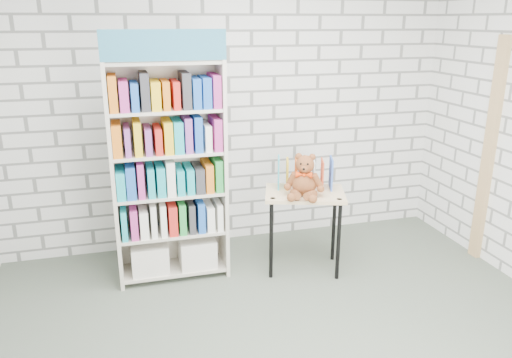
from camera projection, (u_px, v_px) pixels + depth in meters
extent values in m
plane|color=#4C5649|center=(293.00, 352.00, 3.50)|extent=(4.50, 4.50, 0.00)
cube|color=silver|center=(229.00, 107.00, 4.91)|extent=(4.50, 0.02, 2.80)
cube|color=beige|center=(113.00, 178.00, 4.16)|extent=(0.03, 0.37, 1.92)
cube|color=beige|center=(222.00, 170.00, 4.39)|extent=(0.03, 0.37, 1.92)
cube|color=beige|center=(167.00, 168.00, 4.44)|extent=(0.96, 0.02, 1.92)
cube|color=teal|center=(164.00, 45.00, 3.79)|extent=(0.96, 0.02, 0.23)
cube|color=beige|center=(174.00, 268.00, 4.55)|extent=(0.90, 0.35, 0.03)
cube|color=beige|center=(172.00, 231.00, 4.44)|extent=(0.90, 0.35, 0.03)
cube|color=beige|center=(170.00, 193.00, 4.33)|extent=(0.90, 0.35, 0.03)
cube|color=beige|center=(168.00, 152.00, 4.22)|extent=(0.90, 0.35, 0.03)
cube|color=beige|center=(166.00, 110.00, 4.11)|extent=(0.90, 0.35, 0.03)
cube|color=beige|center=(163.00, 62.00, 3.99)|extent=(0.90, 0.35, 0.03)
cube|color=silver|center=(150.00, 256.00, 4.45)|extent=(0.32, 0.31, 0.26)
cube|color=silver|center=(197.00, 251.00, 4.56)|extent=(0.32, 0.31, 0.26)
cube|color=#BF338C|center=(172.00, 217.00, 4.39)|extent=(0.90, 0.31, 0.26)
cube|color=#19A5B2|center=(170.00, 178.00, 4.28)|extent=(0.90, 0.31, 0.26)
cube|color=white|center=(167.00, 136.00, 4.17)|extent=(0.90, 0.31, 0.26)
cube|color=purple|center=(165.00, 93.00, 4.05)|extent=(0.90, 0.31, 0.26)
cube|color=#DAB683|center=(305.00, 194.00, 4.46)|extent=(0.81, 0.67, 0.03)
cylinder|color=black|center=(271.00, 240.00, 4.41)|extent=(0.03, 0.03, 0.72)
cylinder|color=black|center=(272.00, 224.00, 4.76)|extent=(0.03, 0.03, 0.72)
cylinder|color=black|center=(338.00, 242.00, 4.38)|extent=(0.03, 0.03, 0.72)
cylinder|color=black|center=(334.00, 225.00, 4.74)|extent=(0.03, 0.03, 0.72)
cylinder|color=black|center=(273.00, 199.00, 4.30)|extent=(0.05, 0.05, 0.01)
cylinder|color=black|center=(339.00, 199.00, 4.27)|extent=(0.05, 0.05, 0.01)
cube|color=teal|center=(279.00, 172.00, 4.53)|extent=(0.08, 0.21, 0.29)
cube|color=gold|center=(287.00, 172.00, 4.52)|extent=(0.08, 0.21, 0.29)
cube|color=#DD5118|center=(296.00, 173.00, 4.52)|extent=(0.08, 0.21, 0.29)
cube|color=black|center=(305.00, 173.00, 4.52)|extent=(0.08, 0.21, 0.29)
cube|color=white|center=(313.00, 173.00, 4.51)|extent=(0.08, 0.21, 0.29)
cube|color=#CF4524|center=(322.00, 173.00, 4.51)|extent=(0.08, 0.21, 0.29)
cube|color=blue|center=(331.00, 173.00, 4.51)|extent=(0.08, 0.21, 0.29)
ellipsoid|color=brown|center=(305.00, 183.00, 4.34)|extent=(0.22, 0.19, 0.22)
sphere|color=brown|center=(305.00, 164.00, 4.28)|extent=(0.16, 0.16, 0.16)
sphere|color=brown|center=(299.00, 156.00, 4.29)|extent=(0.06, 0.06, 0.06)
sphere|color=brown|center=(312.00, 157.00, 4.27)|extent=(0.06, 0.06, 0.06)
sphere|color=brown|center=(304.00, 169.00, 4.23)|extent=(0.06, 0.06, 0.06)
sphere|color=black|center=(301.00, 164.00, 4.22)|extent=(0.02, 0.02, 0.02)
sphere|color=black|center=(308.00, 164.00, 4.21)|extent=(0.02, 0.02, 0.02)
sphere|color=black|center=(304.00, 169.00, 4.20)|extent=(0.02, 0.02, 0.02)
cylinder|color=brown|center=(292.00, 179.00, 4.33)|extent=(0.11, 0.12, 0.16)
cylinder|color=brown|center=(317.00, 181.00, 4.29)|extent=(0.13, 0.08, 0.16)
sphere|color=brown|center=(288.00, 187.00, 4.34)|extent=(0.06, 0.06, 0.06)
sphere|color=brown|center=(321.00, 189.00, 4.29)|extent=(0.06, 0.06, 0.06)
cylinder|color=brown|center=(295.00, 194.00, 4.27)|extent=(0.09, 0.18, 0.09)
cylinder|color=brown|center=(310.00, 195.00, 4.24)|extent=(0.17, 0.17, 0.09)
sphere|color=brown|center=(291.00, 197.00, 4.20)|extent=(0.08, 0.08, 0.08)
sphere|color=brown|center=(313.00, 199.00, 4.17)|extent=(0.08, 0.08, 0.08)
cone|color=#E33D0E|center=(300.00, 174.00, 4.25)|extent=(0.08, 0.08, 0.06)
cone|color=#E33D0E|center=(308.00, 175.00, 4.24)|extent=(0.08, 0.08, 0.06)
sphere|color=#E33D0E|center=(304.00, 175.00, 4.24)|extent=(0.03, 0.03, 0.03)
cube|color=tan|center=(489.00, 152.00, 4.61)|extent=(0.05, 0.12, 2.10)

